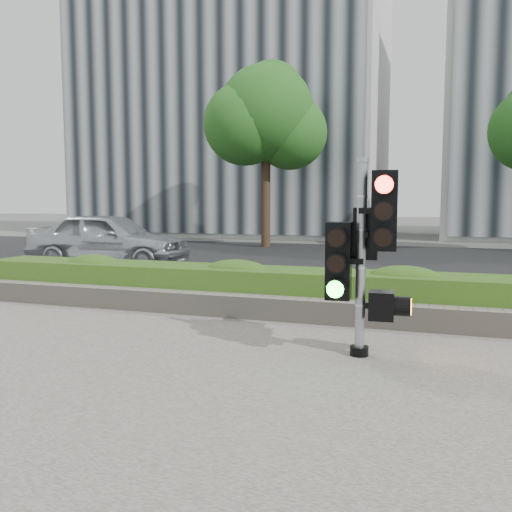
# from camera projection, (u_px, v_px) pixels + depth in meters

# --- Properties ---
(ground) EXTENTS (120.00, 120.00, 0.00)m
(ground) POSITION_uv_depth(u_px,v_px,m) (256.00, 357.00, 6.28)
(ground) COLOR #51514C
(ground) RESTS_ON ground
(sidewalk) EXTENTS (16.00, 11.00, 0.03)m
(sidewalk) POSITION_uv_depth(u_px,v_px,m) (145.00, 449.00, 3.92)
(sidewalk) COLOR #9E9389
(sidewalk) RESTS_ON ground
(road) EXTENTS (60.00, 13.00, 0.02)m
(road) POSITION_uv_depth(u_px,v_px,m) (366.00, 263.00, 15.70)
(road) COLOR black
(road) RESTS_ON ground
(curb) EXTENTS (60.00, 0.25, 0.12)m
(curb) POSITION_uv_depth(u_px,v_px,m) (315.00, 304.00, 9.24)
(curb) COLOR gray
(curb) RESTS_ON ground
(stone_wall) EXTENTS (12.00, 0.32, 0.34)m
(stone_wall) POSITION_uv_depth(u_px,v_px,m) (297.00, 310.00, 8.05)
(stone_wall) COLOR gray
(stone_wall) RESTS_ON sidewalk
(hedge) EXTENTS (12.00, 1.00, 0.68)m
(hedge) POSITION_uv_depth(u_px,v_px,m) (307.00, 291.00, 8.64)
(hedge) COLOR olive
(hedge) RESTS_ON sidewalk
(building_left) EXTENTS (16.00, 9.00, 15.00)m
(building_left) POSITION_uv_depth(u_px,v_px,m) (235.00, 98.00, 30.07)
(building_left) COLOR #B7B7B2
(building_left) RESTS_ON ground
(tree_left) EXTENTS (4.61, 4.03, 7.34)m
(tree_left) POSITION_uv_depth(u_px,v_px,m) (266.00, 117.00, 20.93)
(tree_left) COLOR black
(tree_left) RESTS_ON ground
(traffic_signal) EXTENTS (0.79, 0.60, 2.26)m
(traffic_signal) POSITION_uv_depth(u_px,v_px,m) (364.00, 248.00, 6.15)
(traffic_signal) COLOR black
(traffic_signal) RESTS_ON sidewalk
(car_silver) EXTENTS (4.53, 2.08, 1.50)m
(car_silver) POSITION_uv_depth(u_px,v_px,m) (109.00, 239.00, 14.76)
(car_silver) COLOR #B6B8BD
(car_silver) RESTS_ON road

